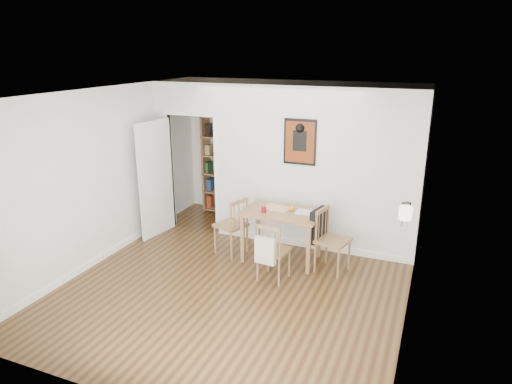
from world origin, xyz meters
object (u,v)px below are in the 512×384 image
at_px(orange_fruit, 292,208).
at_px(ceramic_jar_b, 408,206).
at_px(ceramic_jar_a, 405,208).
at_px(bookshelf, 224,165).
at_px(chair_right, 332,240).
at_px(chair_left, 231,226).
at_px(mantel_lamp, 405,214).
at_px(chair_front, 273,251).
at_px(red_glass, 264,209).
at_px(dining_table, 282,217).
at_px(notebook, 306,212).
at_px(fireplace, 405,256).

xyz_separation_m(orange_fruit, ceramic_jar_b, (1.67, -0.35, 0.37)).
bearing_deg(ceramic_jar_a, bookshelf, 150.16).
bearing_deg(orange_fruit, chair_right, -14.18).
xyz_separation_m(chair_left, mantel_lamp, (2.63, -0.82, 0.84)).
relative_size(chair_front, red_glass, 8.92).
bearing_deg(mantel_lamp, dining_table, 153.39).
bearing_deg(mantel_lamp, ceramic_jar_b, 90.79).
height_order(chair_left, red_glass, chair_left).
relative_size(red_glass, notebook, 0.31).
bearing_deg(red_glass, bookshelf, 130.73).
bearing_deg(red_glass, fireplace, -10.01).
distance_m(chair_left, chair_front, 1.08).
relative_size(dining_table, ceramic_jar_b, 12.32).
height_order(chair_right, orange_fruit, chair_right).
relative_size(bookshelf, fireplace, 1.55).
relative_size(chair_left, chair_front, 1.08).
xyz_separation_m(bookshelf, ceramic_jar_b, (3.57, -1.90, 0.25)).
bearing_deg(ceramic_jar_a, dining_table, 167.18).
relative_size(chair_front, ceramic_jar_a, 7.27).
height_order(red_glass, ceramic_jar_b, ceramic_jar_b).
xyz_separation_m(chair_right, bookshelf, (-2.57, 1.72, 0.46)).
xyz_separation_m(mantel_lamp, ceramic_jar_b, (-0.01, 0.63, -0.10)).
height_order(bookshelf, ceramic_jar_b, bookshelf).
height_order(orange_fruit, ceramic_jar_a, ceramic_jar_a).
relative_size(chair_front, mantel_lamp, 3.56).
height_order(chair_front, ceramic_jar_a, ceramic_jar_a).
bearing_deg(mantel_lamp, ceramic_jar_a, 94.12).
xyz_separation_m(chair_right, mantel_lamp, (1.01, -0.81, 0.82)).
xyz_separation_m(notebook, mantel_lamp, (1.45, -0.98, 0.51)).
bearing_deg(chair_left, fireplace, -9.25).
bearing_deg(chair_right, mantel_lamp, -38.79).
distance_m(chair_right, ceramic_jar_b, 1.25).
distance_m(chair_front, fireplace, 1.75).
bearing_deg(red_glass, ceramic_jar_a, -7.12).
xyz_separation_m(dining_table, chair_right, (0.80, -0.09, -0.20)).
distance_m(chair_front, bookshelf, 3.00).
xyz_separation_m(dining_table, mantel_lamp, (1.81, -0.91, 0.61)).
distance_m(dining_table, fireplace, 1.91).
height_order(chair_right, chair_front, chair_right).
bearing_deg(red_glass, orange_fruit, 31.99).
distance_m(dining_table, bookshelf, 2.42).
bearing_deg(notebook, ceramic_jar_a, -18.74).
bearing_deg(ceramic_jar_b, bookshelf, 151.95).
distance_m(chair_right, mantel_lamp, 1.54).
bearing_deg(ceramic_jar_a, orange_fruit, 163.73).
distance_m(dining_table, chair_front, 0.71).
height_order(red_glass, notebook, red_glass).
xyz_separation_m(chair_right, red_glass, (-1.03, -0.06, 0.35)).
relative_size(chair_right, bookshelf, 0.49).
relative_size(bookshelf, red_glass, 20.01).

